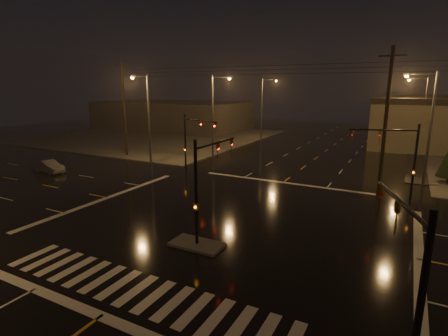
# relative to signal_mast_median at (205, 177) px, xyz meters

# --- Properties ---
(ground) EXTENTS (140.00, 140.00, 0.00)m
(ground) POSITION_rel_signal_mast_median_xyz_m (-0.00, 3.07, -3.75)
(ground) COLOR black
(ground) RESTS_ON ground
(sidewalk_nw) EXTENTS (36.00, 36.00, 0.12)m
(sidewalk_nw) POSITION_rel_signal_mast_median_xyz_m (-30.00, 33.07, -3.69)
(sidewalk_nw) COLOR #4A4742
(sidewalk_nw) RESTS_ON ground
(median_island) EXTENTS (3.00, 1.60, 0.15)m
(median_island) POSITION_rel_signal_mast_median_xyz_m (-0.00, -0.93, -3.68)
(median_island) COLOR #4A4742
(median_island) RESTS_ON ground
(crosswalk) EXTENTS (15.00, 2.60, 0.01)m
(crosswalk) POSITION_rel_signal_mast_median_xyz_m (-0.00, -5.93, -3.75)
(crosswalk) COLOR beige
(crosswalk) RESTS_ON ground
(stop_bar_near) EXTENTS (16.00, 0.50, 0.01)m
(stop_bar_near) POSITION_rel_signal_mast_median_xyz_m (-0.00, -7.93, -3.75)
(stop_bar_near) COLOR beige
(stop_bar_near) RESTS_ON ground
(stop_bar_far) EXTENTS (16.00, 0.50, 0.01)m
(stop_bar_far) POSITION_rel_signal_mast_median_xyz_m (-0.00, 14.07, -3.75)
(stop_bar_far) COLOR beige
(stop_bar_far) RESTS_ON ground
(commercial_block) EXTENTS (30.00, 18.00, 5.60)m
(commercial_block) POSITION_rel_signal_mast_median_xyz_m (-35.00, 45.07, -0.95)
(commercial_block) COLOR #3C3734
(commercial_block) RESTS_ON ground
(signal_mast_median) EXTENTS (0.25, 4.59, 6.00)m
(signal_mast_median) POSITION_rel_signal_mast_median_xyz_m (0.00, 0.00, 0.00)
(signal_mast_median) COLOR black
(signal_mast_median) RESTS_ON ground
(signal_mast_ne) EXTENTS (4.84, 1.86, 6.00)m
(signal_mast_ne) POSITION_rel_signal_mast_median_xyz_m (9.50, 13.21, 0.04)
(signal_mast_ne) COLOR black
(signal_mast_ne) RESTS_ON ground
(signal_mast_nw) EXTENTS (4.84, 1.86, 6.00)m
(signal_mast_nw) POSITION_rel_signal_mast_median_xyz_m (-9.50, 13.21, 0.04)
(signal_mast_nw) COLOR black
(signal_mast_nw) RESTS_ON ground
(signal_mast_se) EXTENTS (1.55, 3.87, 6.00)m
(signal_mast_se) POSITION_rel_signal_mast_median_xyz_m (10.23, -6.68, -0.04)
(signal_mast_se) COLOR black
(signal_mast_se) RESTS_ON ground
(streetlight_1) EXTENTS (2.77, 0.32, 10.00)m
(streetlight_1) POSITION_rel_signal_mast_median_xyz_m (-11.18, 21.07, 2.05)
(streetlight_1) COLOR #38383A
(streetlight_1) RESTS_ON ground
(streetlight_2) EXTENTS (2.77, 0.32, 10.00)m
(streetlight_2) POSITION_rel_signal_mast_median_xyz_m (-11.18, 37.07, 2.05)
(streetlight_2) COLOR #38383A
(streetlight_2) RESTS_ON ground
(streetlight_3) EXTENTS (2.77, 0.32, 10.00)m
(streetlight_3) POSITION_rel_signal_mast_median_xyz_m (11.18, 19.07, 2.05)
(streetlight_3) COLOR #38383A
(streetlight_3) RESTS_ON ground
(streetlight_4) EXTENTS (2.77, 0.32, 10.00)m
(streetlight_4) POSITION_rel_signal_mast_median_xyz_m (11.18, 39.07, 2.05)
(streetlight_4) COLOR #38383A
(streetlight_4) RESTS_ON ground
(streetlight_5) EXTENTS (0.32, 2.77, 10.00)m
(streetlight_5) POSITION_rel_signal_mast_median_xyz_m (-16.00, 14.26, 2.05)
(streetlight_5) COLOR #38383A
(streetlight_5) RESTS_ON ground
(utility_pole_0) EXTENTS (2.20, 0.32, 12.00)m
(utility_pole_0) POSITION_rel_signal_mast_median_xyz_m (-22.00, 17.07, 2.38)
(utility_pole_0) COLOR black
(utility_pole_0) RESTS_ON ground
(utility_pole_1) EXTENTS (2.20, 0.32, 12.00)m
(utility_pole_1) POSITION_rel_signal_mast_median_xyz_m (8.00, 17.07, 2.38)
(utility_pole_1) COLOR black
(utility_pole_1) RESTS_ON ground
(car_crossing) EXTENTS (4.01, 1.74, 1.28)m
(car_crossing) POSITION_rel_signal_mast_median_xyz_m (-22.78, 6.49, -3.11)
(car_crossing) COLOR slate
(car_crossing) RESTS_ON ground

